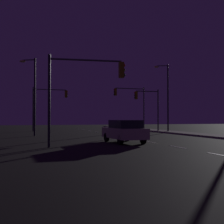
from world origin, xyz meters
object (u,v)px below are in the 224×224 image
Objects in this scene: traffic_light_far_left at (148,102)px; street_lamp_corner at (166,92)px; car at (124,131)px; traffic_light_near_left at (48,100)px; traffic_light_far_right at (83,82)px; traffic_light_far_center at (131,99)px; street_lamp_mid_block at (33,90)px.

traffic_light_far_left is 2.58m from street_lamp_corner.
car is 21.30m from traffic_light_near_left.
traffic_light_far_left is (11.43, 17.16, -0.16)m from traffic_light_far_right.
traffic_light_far_center is 0.78× the size of street_lamp_mid_block.
car is at bearing -60.48° from street_lamp_mid_block.
street_lamp_mid_block is at bearing -168.24° from street_lamp_corner.
traffic_light_far_center reaches higher than traffic_light_near_left.
traffic_light_far_right reaches higher than car.
street_lamp_mid_block reaches higher than traffic_light_far_left.
street_lamp_mid_block is at bearing -160.87° from traffic_light_far_left.
traffic_light_far_center is 4.44m from traffic_light_far_left.
traffic_light_far_left is at bearing 19.13° from street_lamp_mid_block.
street_lamp_mid_block is at bearing -145.47° from traffic_light_far_center.
street_lamp_mid_block reaches higher than traffic_light_far_right.
traffic_light_far_right is 0.73× the size of street_lamp_mid_block.
traffic_light_far_left is 0.69× the size of street_lamp_mid_block.
traffic_light_far_left is at bearing 61.50° from car.
traffic_light_far_left is at bearing -26.93° from traffic_light_near_left.
street_lamp_corner is (15.56, 3.24, 0.44)m from street_lamp_mid_block.
traffic_light_far_center is at bearing -7.55° from traffic_light_near_left.
car is at bearing 33.51° from traffic_light_far_right.
street_lamp_corner reaches higher than street_lamp_mid_block.
traffic_light_far_right is 0.96× the size of traffic_light_near_left.
traffic_light_far_right is 20.62m from traffic_light_far_left.
traffic_light_far_right is at bearing -116.85° from traffic_light_far_center.
street_lamp_mid_block is (-5.75, 10.16, 3.58)m from car.
traffic_light_far_center is 1.02× the size of traffic_light_near_left.
traffic_light_far_center is (7.60, 19.34, 3.42)m from car.
traffic_light_far_right is at bearing -89.92° from traffic_light_near_left.
street_lamp_corner reaches higher than traffic_light_far_left.
car is 0.77× the size of traffic_light_far_center.
street_lamp_corner is at bearing -29.38° from traffic_light_near_left.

